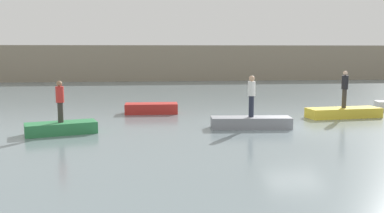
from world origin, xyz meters
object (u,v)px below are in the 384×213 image
rowboat_red (151,108)px  rowboat_green (61,128)px  person_red_shirt (60,99)px  person_white_shirt (252,94)px  rowboat_grey (251,123)px  person_dark_shirt (345,87)px  rowboat_yellow (344,113)px

rowboat_red → rowboat_green: bearing=-124.1°
person_red_shirt → person_white_shirt: bearing=3.1°
rowboat_grey → person_red_shirt: bearing=-172.5°
rowboat_green → rowboat_red: bearing=37.6°
rowboat_red → person_white_shirt: size_ratio=1.55×
rowboat_green → person_red_shirt: bearing=-15.4°
rowboat_green → person_dark_shirt: (13.33, 2.82, 1.29)m
rowboat_grey → person_dark_shirt: size_ratio=1.86×
rowboat_grey → person_red_shirt: 8.06m
rowboat_yellow → person_dark_shirt: bearing=173.9°
rowboat_grey → person_dark_shirt: bearing=28.4°
rowboat_red → rowboat_grey: size_ratio=0.81×
rowboat_green → person_dark_shirt: size_ratio=1.49×
rowboat_red → person_dark_shirt: (9.62, -2.42, 1.26)m
rowboat_green → person_dark_shirt: bearing=-5.2°
person_white_shirt → person_dark_shirt: size_ratio=0.97×
person_white_shirt → rowboat_green: bearing=-176.9°
rowboat_grey → person_white_shirt: size_ratio=1.92×
rowboat_green → rowboat_red: 6.42m
rowboat_red → person_dark_shirt: bearing=-13.0°
rowboat_red → person_white_shirt: person_white_shirt is taller
rowboat_red → person_dark_shirt: size_ratio=1.50×
rowboat_green → person_white_shirt: bearing=-14.1°
person_red_shirt → person_dark_shirt: bearing=11.9°
person_white_shirt → rowboat_grey: bearing=-1.8°
rowboat_yellow → person_dark_shirt: 1.28m
person_white_shirt → person_red_shirt: bearing=-176.9°
person_dark_shirt → rowboat_yellow: bearing=0.0°
rowboat_grey → rowboat_green: bearing=-172.5°
rowboat_green → rowboat_red: size_ratio=1.00×
rowboat_grey → person_white_shirt: 1.25m
person_red_shirt → rowboat_grey: bearing=3.1°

